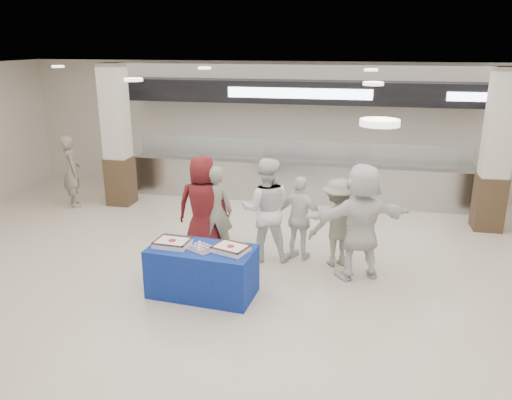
% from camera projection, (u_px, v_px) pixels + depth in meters
% --- Properties ---
extents(ground, '(14.00, 14.00, 0.00)m').
position_uv_depth(ground, '(249.00, 311.00, 7.05)').
color(ground, beige).
rests_on(ground, ground).
extents(serving_line, '(8.70, 0.85, 2.80)m').
position_uv_depth(serving_line, '(299.00, 152.00, 11.73)').
color(serving_line, '#AFB1B6').
rests_on(serving_line, ground).
extents(column_left, '(0.55, 0.55, 3.20)m').
position_uv_depth(column_left, '(117.00, 139.00, 11.29)').
color(column_left, '#3B2A1B').
rests_on(column_left, ground).
extents(column_right, '(0.55, 0.55, 3.20)m').
position_uv_depth(column_right, '(496.00, 155.00, 9.71)').
color(column_right, '#3B2A1B').
rests_on(column_right, ground).
extents(display_table, '(1.61, 0.91, 0.75)m').
position_uv_depth(display_table, '(202.00, 271.00, 7.41)').
color(display_table, '#16339A').
rests_on(display_table, ground).
extents(sheet_cake_left, '(0.52, 0.42, 0.10)m').
position_uv_depth(sheet_cake_left, '(172.00, 242.00, 7.37)').
color(sheet_cake_left, white).
rests_on(sheet_cake_left, display_table).
extents(sheet_cake_right, '(0.57, 0.51, 0.10)m').
position_uv_depth(sheet_cake_right, '(231.00, 248.00, 7.17)').
color(sheet_cake_right, white).
rests_on(sheet_cake_right, display_table).
extents(cupcake_tray, '(0.50, 0.46, 0.07)m').
position_uv_depth(cupcake_tray, '(201.00, 247.00, 7.24)').
color(cupcake_tray, '#ACADB1').
rests_on(cupcake_tray, display_table).
extents(civilian_maroon, '(0.96, 0.69, 1.82)m').
position_uv_depth(civilian_maroon, '(203.00, 207.00, 8.64)').
color(civilian_maroon, maroon).
rests_on(civilian_maroon, ground).
extents(soldier_a, '(0.65, 0.48, 1.65)m').
position_uv_depth(soldier_a, '(215.00, 212.00, 8.65)').
color(soldier_a, gray).
rests_on(soldier_a, ground).
extents(chef_tall, '(0.96, 0.79, 1.80)m').
position_uv_depth(chef_tall, '(266.00, 210.00, 8.51)').
color(chef_tall, white).
rests_on(chef_tall, ground).
extents(chef_short, '(0.94, 0.63, 1.49)m').
position_uv_depth(chef_short, '(300.00, 219.00, 8.54)').
color(chef_short, white).
rests_on(chef_short, ground).
extents(soldier_b, '(1.12, 0.92, 1.51)m').
position_uv_depth(soldier_b, '(337.00, 223.00, 8.32)').
color(soldier_b, gray).
rests_on(soldier_b, ground).
extents(civilian_white, '(1.83, 1.19, 1.88)m').
position_uv_depth(civilian_white, '(361.00, 222.00, 7.81)').
color(civilian_white, white).
rests_on(civilian_white, ground).
extents(soldier_bg, '(0.69, 0.71, 1.65)m').
position_uv_depth(soldier_bg, '(72.00, 171.00, 11.36)').
color(soldier_bg, gray).
rests_on(soldier_bg, ground).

